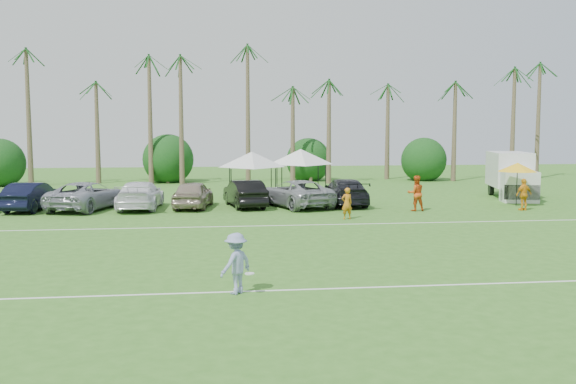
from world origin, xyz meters
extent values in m
plane|color=#376F21|center=(0.00, 0.00, 0.00)|extent=(120.00, 120.00, 0.00)
cube|color=white|center=(0.00, 2.00, 0.01)|extent=(80.00, 0.10, 0.01)
cube|color=white|center=(0.00, 14.00, 0.01)|extent=(80.00, 0.10, 0.01)
cone|color=brown|center=(-17.00, 38.00, 4.50)|extent=(0.44, 0.44, 9.00)
cone|color=brown|center=(-12.00, 38.00, 5.00)|extent=(0.44, 0.44, 10.00)
cone|color=brown|center=(-8.00, 38.00, 5.50)|extent=(0.44, 0.44, 11.00)
cone|color=brown|center=(-4.00, 38.00, 4.00)|extent=(0.44, 0.44, 8.00)
cone|color=brown|center=(0.00, 38.00, 4.50)|extent=(0.44, 0.44, 9.00)
cone|color=brown|center=(4.00, 38.00, 5.00)|extent=(0.44, 0.44, 10.00)
cone|color=brown|center=(8.00, 38.00, 5.50)|extent=(0.44, 0.44, 11.00)
cone|color=brown|center=(13.00, 38.00, 4.00)|extent=(0.44, 0.44, 8.00)
cone|color=brown|center=(18.00, 38.00, 4.50)|extent=(0.44, 0.44, 9.00)
cone|color=brown|center=(23.00, 38.00, 5.00)|extent=(0.44, 0.44, 10.00)
cone|color=brown|center=(27.00, 38.00, 5.50)|extent=(0.44, 0.44, 11.00)
cylinder|color=brown|center=(-19.00, 39.00, 0.70)|extent=(0.30, 0.30, 1.40)
sphere|color=#113D15|center=(-19.00, 39.00, 1.80)|extent=(4.00, 4.00, 4.00)
cylinder|color=brown|center=(-6.00, 39.00, 0.70)|extent=(0.30, 0.30, 1.40)
sphere|color=#113D15|center=(-6.00, 39.00, 1.80)|extent=(4.00, 4.00, 4.00)
cylinder|color=brown|center=(6.00, 39.00, 0.70)|extent=(0.30, 0.30, 1.40)
sphere|color=#113D15|center=(6.00, 39.00, 1.80)|extent=(4.00, 4.00, 4.00)
cylinder|color=brown|center=(16.00, 39.00, 0.70)|extent=(0.30, 0.30, 1.40)
sphere|color=#113D15|center=(16.00, 39.00, 1.80)|extent=(4.00, 4.00, 4.00)
imported|color=orange|center=(4.24, 15.72, 0.80)|extent=(0.65, 0.50, 1.59)
imported|color=#CD4E16|center=(8.72, 18.36, 0.98)|extent=(0.96, 0.76, 1.97)
imported|color=orange|center=(14.76, 17.83, 0.89)|extent=(1.13, 0.71, 1.78)
cube|color=silver|center=(17.13, 24.48, 1.85)|extent=(3.16, 4.57, 2.26)
cube|color=silver|center=(16.46, 21.67, 0.95)|extent=(2.40, 2.06, 1.90)
cube|color=black|center=(16.30, 21.01, 0.68)|extent=(2.09, 0.75, 0.90)
cube|color=#E5590C|center=(18.24, 24.22, 1.45)|extent=(0.35, 1.41, 0.81)
cylinder|color=black|center=(15.62, 22.05, 0.41)|extent=(0.45, 0.85, 0.81)
cylinder|color=black|center=(17.38, 21.64, 0.41)|extent=(0.45, 0.85, 0.81)
cylinder|color=black|center=(16.50, 25.75, 0.41)|extent=(0.45, 0.85, 0.81)
cylinder|color=black|center=(18.26, 25.33, 0.41)|extent=(0.45, 0.85, 0.81)
cylinder|color=black|center=(-1.25, 24.71, 1.01)|extent=(0.06, 0.06, 2.02)
cylinder|color=black|center=(1.58, 24.71, 1.01)|extent=(0.06, 0.06, 2.02)
cylinder|color=black|center=(-1.25, 27.54, 1.01)|extent=(0.06, 0.06, 2.02)
cylinder|color=black|center=(1.58, 27.54, 1.01)|extent=(0.06, 0.06, 2.02)
pyramid|color=silver|center=(0.17, 26.12, 3.03)|extent=(4.36, 4.36, 1.01)
cylinder|color=black|center=(2.14, 26.13, 1.05)|extent=(0.06, 0.06, 2.09)
cylinder|color=black|center=(5.08, 26.13, 1.05)|extent=(0.06, 0.06, 2.09)
cylinder|color=black|center=(2.14, 29.07, 1.05)|extent=(0.06, 0.06, 2.09)
cylinder|color=black|center=(5.08, 29.07, 1.05)|extent=(0.06, 0.06, 2.09)
pyramid|color=white|center=(3.61, 27.60, 3.14)|extent=(4.52, 4.52, 1.05)
cylinder|color=black|center=(15.30, 19.73, 1.15)|extent=(0.05, 0.05, 2.30)
cone|color=yellow|center=(15.30, 19.73, 2.30)|extent=(2.30, 2.30, 0.52)
imported|color=#8995C2|center=(-1.96, 1.82, 0.86)|extent=(1.24, 1.23, 1.71)
cylinder|color=white|center=(-1.59, 1.68, 0.59)|extent=(0.27, 0.27, 0.03)
imported|color=black|center=(-12.47, 21.29, 0.79)|extent=(2.46, 5.00, 1.58)
imported|color=#9497A3|center=(-9.50, 21.24, 0.79)|extent=(4.23, 6.20, 1.58)
imported|color=white|center=(-6.53, 21.17, 0.79)|extent=(2.50, 5.55, 1.58)
imported|color=gray|center=(-3.55, 21.25, 0.79)|extent=(2.56, 4.86, 1.58)
imported|color=black|center=(-0.58, 21.32, 0.79)|extent=(2.45, 5.00, 1.58)
imported|color=gray|center=(2.39, 21.00, 0.79)|extent=(4.31, 6.22, 1.58)
imported|color=black|center=(5.37, 21.51, 0.79)|extent=(2.28, 5.46, 1.58)
camera|label=1|loc=(-2.70, -15.74, 4.63)|focal=40.00mm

